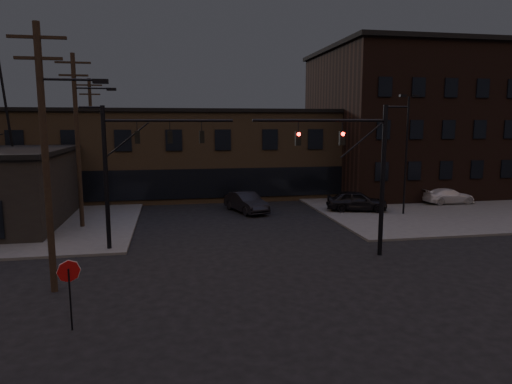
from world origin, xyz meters
The scene contains 15 objects.
ground centered at (0.00, 0.00, 0.00)m, with size 140.00×140.00×0.00m, color black.
sidewalk_ne centered at (22.00, 22.00, 0.07)m, with size 30.00×30.00×0.15m, color #474744.
building_row centered at (0.00, 28.00, 4.00)m, with size 40.00×12.00×8.00m, color brown.
building_right centered at (22.00, 26.00, 7.00)m, with size 22.00×16.00×14.00m, color black.
traffic_signal_near centered at (5.36, 4.50, 4.93)m, with size 7.12×0.24×8.00m.
traffic_signal_far centered at (-6.72, 8.00, 5.01)m, with size 7.12×0.24×8.00m.
stop_sign centered at (-8.00, -1.99, 1.84)m, with size 0.72×0.33×2.48m.
utility_pole_near centered at (-9.43, 2.00, 5.87)m, with size 3.70×0.28×11.00m.
utility_pole_mid centered at (-10.44, 14.00, 6.13)m, with size 3.70×0.28×11.50m.
utility_pole_far centered at (-11.50, 26.00, 5.78)m, with size 2.20×0.28×11.00m.
lot_light_a centered at (13.00, 14.00, 5.51)m, with size 1.50×0.28×9.14m.
lot_light_b centered at (19.00, 19.00, 5.51)m, with size 1.50×0.28×9.14m.
parked_car_lot_a centered at (9.92, 15.79, 0.96)m, with size 1.90×4.73×1.61m, color black.
parked_car_lot_b centered at (19.08, 17.45, 0.79)m, with size 1.80×4.43×1.29m, color silver.
car_crossing centered at (1.31, 17.54, 0.80)m, with size 1.70×4.87×1.60m, color black.
Camera 1 is at (-4.47, -17.77, 7.11)m, focal length 32.00 mm.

